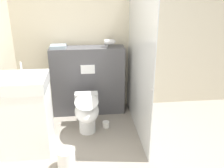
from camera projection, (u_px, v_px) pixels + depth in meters
name	position (u px, v px, depth m)	size (l,w,h in m)	color
wall_back	(97.00, 37.00, 4.12)	(8.00, 0.06, 2.50)	beige
partition_panel	(88.00, 81.00, 4.14)	(1.19, 0.31, 1.14)	#4C4C51
shower_glass	(138.00, 65.00, 3.48)	(0.04, 1.64, 2.01)	silver
toilet	(87.00, 112.00, 3.59)	(0.35, 0.67, 0.55)	white
sink_vanity	(25.00, 114.00, 3.18)	(0.64, 0.55, 1.16)	white
hair_drier	(110.00, 42.00, 3.91)	(0.18, 0.08, 0.12)	#B7B7BC
folded_towel	(58.00, 47.00, 3.85)	(0.24, 0.19, 0.05)	#8C9EAD
spare_toilet_roll	(106.00, 124.00, 3.85)	(0.11, 0.11, 0.09)	white
waste_bin	(66.00, 159.00, 2.95)	(0.22, 0.22, 0.26)	silver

